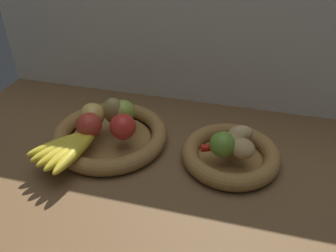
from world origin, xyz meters
The scene contains 15 objects.
ground_plane centered at (0.00, 0.00, -1.50)cm, with size 140.00×90.00×3.00cm, color brown.
back_wall centered at (0.00, 30.00, 27.50)cm, with size 140.00×3.00×55.00cm.
fruit_bowl_left centered at (-19.14, -0.56, 2.05)cm, with size 33.28×33.28×4.46cm.
fruit_bowl_right centered at (15.73, -0.56, 2.07)cm, with size 26.47×26.47×4.46cm.
apple_golden_left centered at (-24.21, -0.26, 7.99)cm, with size 7.06×7.06×7.06cm, color #DBB756.
apple_red_right centered at (-13.62, -3.42, 8.06)cm, with size 7.20×7.20×7.20cm, color red.
apple_red_front centered at (-22.84, -4.99, 7.98)cm, with size 7.05×7.05×7.05cm, color #B73828.
apple_green_back centered at (-16.46, 4.13, 7.90)cm, with size 6.89×6.89×6.89cm, color #8CAD3D.
pear_brown centered at (-18.83, 2.82, 8.51)cm, with size 5.58×5.88×8.11cm, color olive.
banana_bunch_front centered at (-24.98, -13.00, 6.03)cm, with size 15.14×20.13×3.14cm.
potato_back centered at (17.52, 3.37, 6.70)cm, with size 6.83×4.64×4.49cm, color tan.
potato_large centered at (15.73, -0.56, 6.74)cm, with size 8.34×5.75×4.57cm, color #A38451.
potato_small centered at (18.60, -3.43, 6.93)cm, with size 6.36×5.96×4.94cm, color tan.
lime_near centered at (13.42, -4.03, 7.75)cm, with size 6.59×6.59×6.59cm, color olive.
chili_pepper centered at (14.16, -2.40, 5.50)cm, with size 2.09×2.09×12.54cm, color red.
Camera 1 is at (17.37, -73.79, 60.45)cm, focal length 36.40 mm.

